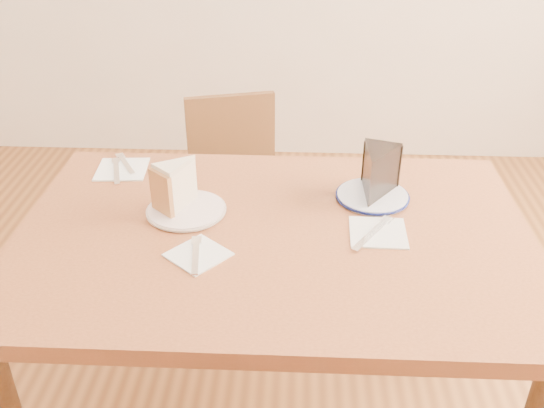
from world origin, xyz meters
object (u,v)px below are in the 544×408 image
at_px(table, 273,265).
at_px(plate_cream, 186,210).
at_px(carrot_cake, 180,185).
at_px(plate_navy, 372,196).
at_px(chocolate_cake, 376,176).
at_px(chair_far, 238,195).

distance_m(table, plate_cream, 0.25).
xyz_separation_m(table, carrot_cake, (-0.23, 0.09, 0.16)).
bearing_deg(plate_cream, plate_navy, 11.26).
bearing_deg(plate_cream, table, -18.79).
height_order(table, chocolate_cake, chocolate_cake).
bearing_deg(plate_navy, plate_cream, -168.74).
relative_size(table, plate_navy, 6.74).
xyz_separation_m(chair_far, carrot_cake, (-0.07, -0.63, 0.39)).
height_order(chair_far, chocolate_cake, chocolate_cake).
bearing_deg(plate_cream, chair_far, 85.30).
bearing_deg(chocolate_cake, chair_far, -36.25).
xyz_separation_m(plate_navy, carrot_cake, (-0.47, -0.07, 0.06)).
relative_size(chair_far, plate_cream, 4.13).
xyz_separation_m(chair_far, chocolate_cake, (0.41, -0.57, 0.39)).
bearing_deg(chair_far, table, 87.54).
bearing_deg(chair_far, carrot_cake, 68.86).
height_order(chair_far, plate_navy, chair_far).
height_order(plate_cream, chocolate_cake, chocolate_cake).
xyz_separation_m(chair_far, plate_cream, (-0.05, -0.65, 0.33)).
distance_m(chair_far, chocolate_cake, 0.80).
distance_m(plate_cream, chocolate_cake, 0.47).
xyz_separation_m(table, plate_navy, (0.24, 0.16, 0.10)).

